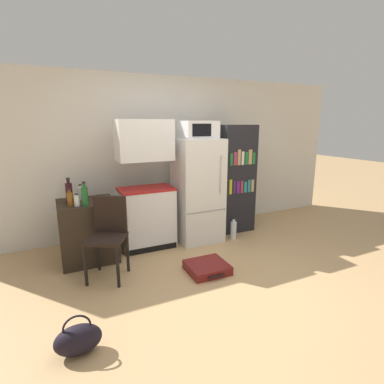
{
  "coord_description": "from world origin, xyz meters",
  "views": [
    {
      "loc": [
        -1.65,
        -2.62,
        1.76
      ],
      "look_at": [
        -0.01,
        0.85,
        0.87
      ],
      "focal_mm": 28.0,
      "sensor_mm": 36.0,
      "label": 1
    }
  ],
  "objects": [
    {
      "name": "ground_plane",
      "position": [
        0.0,
        0.0,
        0.0
      ],
      "size": [
        24.0,
        24.0,
        0.0
      ],
      "primitive_type": "plane",
      "color": "tan"
    },
    {
      "name": "kitchen_hutch",
      "position": [
        -0.48,
        1.37,
        0.82
      ],
      "size": [
        0.76,
        0.47,
        1.81
      ],
      "color": "white",
      "rests_on": "ground_plane"
    },
    {
      "name": "bottle_clear_short",
      "position": [
        -1.34,
        1.42,
        0.87
      ],
      "size": [
        0.08,
        0.08,
        0.2
      ],
      "color": "silver",
      "rests_on": "side_table"
    },
    {
      "name": "side_table",
      "position": [
        -1.3,
        1.29,
        0.39
      ],
      "size": [
        0.69,
        0.63,
        0.79
      ],
      "color": "#2D2319",
      "rests_on": "ground_plane"
    },
    {
      "name": "bottle_wine_dark",
      "position": [
        -1.49,
        1.31,
        0.92
      ],
      "size": [
        0.08,
        0.08,
        0.32
      ],
      "color": "black",
      "rests_on": "side_table"
    },
    {
      "name": "water_bottle_front",
      "position": [
        0.8,
        1.07,
        0.15
      ],
      "size": [
        0.09,
        0.09,
        0.35
      ],
      "color": "silver",
      "rests_on": "ground_plane"
    },
    {
      "name": "wall_back",
      "position": [
        0.2,
        2.0,
        1.24
      ],
      "size": [
        6.4,
        0.1,
        2.48
      ],
      "color": "silver",
      "rests_on": "ground_plane"
    },
    {
      "name": "bottle_amber_beer",
      "position": [
        -1.49,
        1.14,
        0.88
      ],
      "size": [
        0.06,
        0.06,
        0.21
      ],
      "color": "brown",
      "rests_on": "side_table"
    },
    {
      "name": "suitcase_large_flat",
      "position": [
        -0.07,
        0.31,
        0.05
      ],
      "size": [
        0.48,
        0.47,
        0.1
      ],
      "rotation": [
        0.0,
        0.0,
        -0.02
      ],
      "color": "maroon",
      "rests_on": "ground_plane"
    },
    {
      "name": "bottle_green_tall",
      "position": [
        -1.33,
        1.07,
        0.91
      ],
      "size": [
        0.07,
        0.07,
        0.3
      ],
      "color": "#1E6028",
      "rests_on": "side_table"
    },
    {
      "name": "bottle_ketchup_red",
      "position": [
        -1.28,
        1.52,
        0.85
      ],
      "size": [
        0.07,
        0.07,
        0.16
      ],
      "color": "#AD1914",
      "rests_on": "side_table"
    },
    {
      "name": "bottle_milk_white",
      "position": [
        -1.42,
        1.1,
        0.85
      ],
      "size": [
        0.07,
        0.07,
        0.15
      ],
      "color": "white",
      "rests_on": "side_table"
    },
    {
      "name": "chair",
      "position": [
        -1.13,
        0.74,
        0.56
      ],
      "size": [
        0.55,
        0.55,
        0.94
      ],
      "rotation": [
        0.0,
        0.0,
        -0.53
      ],
      "color": "black",
      "rests_on": "ground_plane"
    },
    {
      "name": "handbag",
      "position": [
        -1.59,
        -0.43,
        0.12
      ],
      "size": [
        0.36,
        0.2,
        0.33
      ],
      "color": "black",
      "rests_on": "ground_plane"
    },
    {
      "name": "bookshelf",
      "position": [
        1.04,
        1.42,
        0.87
      ],
      "size": [
        0.58,
        0.37,
        1.73
      ],
      "color": "black",
      "rests_on": "ground_plane"
    },
    {
      "name": "refrigerator",
      "position": [
        0.3,
        1.31,
        0.77
      ],
      "size": [
        0.66,
        0.61,
        1.54
      ],
      "color": "silver",
      "rests_on": "ground_plane"
    },
    {
      "name": "microwave",
      "position": [
        0.3,
        1.3,
        1.66
      ],
      "size": [
        0.49,
        0.42,
        0.25
      ],
      "color": "silver",
      "rests_on": "refrigerator"
    }
  ]
}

